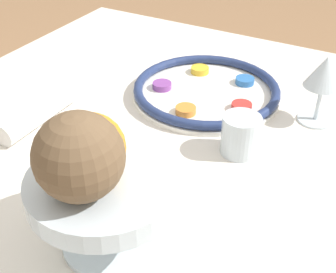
{
  "coord_description": "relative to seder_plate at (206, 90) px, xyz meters",
  "views": [
    {
      "loc": [
        0.59,
        0.42,
        1.24
      ],
      "look_at": [
        -0.02,
        0.09,
        0.77
      ],
      "focal_mm": 50.0,
      "sensor_mm": 36.0,
      "label": 1
    }
  ],
  "objects": [
    {
      "name": "dining_table",
      "position": [
        0.25,
        -0.05,
        -0.38
      ],
      "size": [
        1.24,
        0.99,
        0.73
      ],
      "color": "silver",
      "rests_on": "ground_plane"
    },
    {
      "name": "seder_plate",
      "position": [
        0.0,
        0.0,
        0.0
      ],
      "size": [
        0.32,
        0.32,
        0.03
      ],
      "color": "white",
      "rests_on": "dining_table"
    },
    {
      "name": "wine_glass",
      "position": [
        -0.02,
        0.24,
        0.09
      ],
      "size": [
        0.08,
        0.08,
        0.14
      ],
      "color": "silver",
      "rests_on": "dining_table"
    },
    {
      "name": "fruit_stand",
      "position": [
        0.46,
        0.06,
        0.08
      ],
      "size": [
        0.21,
        0.21,
        0.12
      ],
      "color": "silver",
      "rests_on": "dining_table"
    },
    {
      "name": "orange_fruit",
      "position": [
        0.47,
        0.05,
        0.15
      ],
      "size": [
        0.09,
        0.09,
        0.09
      ],
      "color": "orange",
      "rests_on": "fruit_stand"
    },
    {
      "name": "coconut",
      "position": [
        0.5,
        0.06,
        0.16
      ],
      "size": [
        0.11,
        0.11,
        0.11
      ],
      "color": "brown",
      "rests_on": "fruit_stand"
    },
    {
      "name": "napkin_roll",
      "position": [
        0.26,
        -0.25,
        0.01
      ],
      "size": [
        0.2,
        0.05,
        0.04
      ],
      "color": "white",
      "rests_on": "dining_table"
    },
    {
      "name": "cup_near",
      "position": [
        0.16,
        0.14,
        0.02
      ],
      "size": [
        0.07,
        0.07,
        0.08
      ],
      "color": "silver",
      "rests_on": "dining_table"
    },
    {
      "name": "spoon",
      "position": [
        0.25,
        -0.29,
        -0.01
      ],
      "size": [
        0.17,
        0.03,
        0.01
      ],
      "color": "silver",
      "rests_on": "dining_table"
    }
  ]
}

